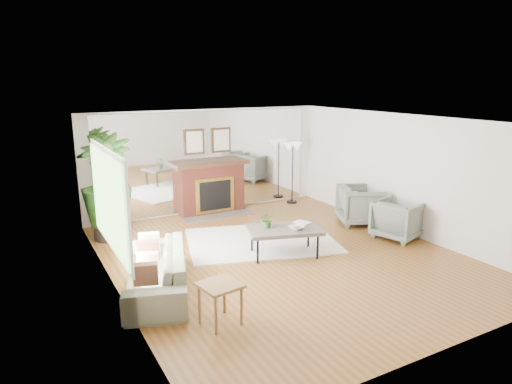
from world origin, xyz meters
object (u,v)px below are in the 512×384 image
fireplace (212,186)px  armchair_back (361,205)px  sofa (156,270)px  coffee_table (284,230)px  potted_ficus (106,184)px  floor_lamp (293,152)px  armchair_front (398,219)px  side_table (220,290)px

fireplace → armchair_back: 3.55m
sofa → armchair_back: (5.05, 1.10, 0.11)m
coffee_table → armchair_back: size_ratio=1.58×
potted_ficus → floor_lamp: (4.83, 0.56, 0.22)m
armchair_front → side_table: 4.80m
armchair_front → floor_lamp: floor_lamp is taller
coffee_table → floor_lamp: floor_lamp is taller
armchair_back → potted_ficus: potted_ficus is taller
armchair_front → side_table: (-4.61, -1.36, 0.09)m
coffee_table → armchair_back: 2.69m
armchair_back → potted_ficus: 5.51m
coffee_table → side_table: side_table is taller
armchair_front → floor_lamp: size_ratio=0.54×
armchair_back → armchair_front: 1.13m
coffee_table → side_table: bearing=-141.1°
sofa → armchair_front: (5.05, -0.03, 0.07)m
fireplace → floor_lamp: (2.23, -0.16, 0.71)m
armchair_front → armchair_back: bearing=-16.9°
armchair_back → side_table: 5.23m
armchair_back → potted_ficus: size_ratio=0.44×
side_table → potted_ficus: potted_ficus is taller
sofa → armchair_front: bearing=107.9°
floor_lamp → potted_ficus: bearing=-173.4°
potted_ficus → sofa: bearing=-86.9°
floor_lamp → armchair_front: bearing=-83.8°
armchair_back → floor_lamp: floor_lamp is taller
armchair_back → floor_lamp: size_ratio=0.59×
armchair_front → floor_lamp: (-0.37, 3.38, 0.97)m
armchair_front → fireplace: bearing=19.4°
armchair_back → sofa: bearing=128.1°
potted_ficus → floor_lamp: potted_ficus is taller
side_table → armchair_front: bearing=16.4°
coffee_table → armchair_front: armchair_front is taller
armchair_back → side_table: (-4.61, -2.48, 0.05)m
fireplace → potted_ficus: (-2.60, -0.72, 0.49)m
coffee_table → sofa: bearing=-173.9°
sofa → floor_lamp: 5.85m
sofa → side_table: bearing=36.0°
sofa → side_table: sofa is taller
fireplace → armchair_back: size_ratio=2.16×
side_table → floor_lamp: bearing=48.2°
fireplace → sofa: fireplace is taller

